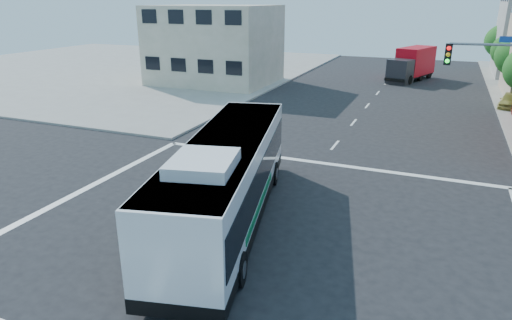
% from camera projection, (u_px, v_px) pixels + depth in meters
% --- Properties ---
extents(ground, '(120.00, 120.00, 0.00)m').
position_uv_depth(ground, '(255.00, 243.00, 17.08)').
color(ground, black).
rests_on(ground, ground).
extents(sidewalk_nw, '(50.00, 50.00, 0.15)m').
position_uv_depth(sidewalk_nw, '(112.00, 67.00, 60.12)').
color(sidewalk_nw, gray).
rests_on(sidewalk_nw, ground).
extents(building_west, '(12.06, 10.06, 8.00)m').
position_uv_depth(building_west, '(215.00, 45.00, 47.97)').
color(building_west, beige).
rests_on(building_west, ground).
extents(street_tree_c, '(3.40, 3.40, 5.29)m').
position_uv_depth(street_tree_c, '(509.00, 49.00, 49.91)').
color(street_tree_c, '#3C2716').
rests_on(street_tree_c, ground).
extents(street_tree_d, '(4.00, 4.00, 6.03)m').
position_uv_depth(street_tree_d, '(503.00, 39.00, 56.74)').
color(street_tree_d, '#3C2716').
rests_on(street_tree_d, ground).
extents(transit_bus, '(5.72, 13.52, 3.92)m').
position_uv_depth(transit_bus, '(227.00, 178.00, 18.04)').
color(transit_bus, black).
rests_on(transit_bus, ground).
extents(box_truck, '(4.72, 8.19, 3.55)m').
position_uv_depth(box_truck, '(412.00, 65.00, 50.37)').
color(box_truck, '#242429').
rests_on(box_truck, ground).
extents(parked_car, '(2.31, 4.11, 1.32)m').
position_uv_depth(parked_car, '(510.00, 101.00, 37.71)').
color(parked_car, tan).
rests_on(parked_car, ground).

